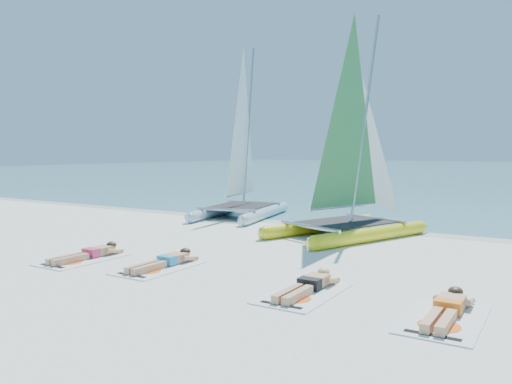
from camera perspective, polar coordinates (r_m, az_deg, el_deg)
ground at (r=11.44m, az=-3.45°, el=-7.07°), size 140.00×140.00×0.00m
sea at (r=72.49m, az=26.55°, el=2.32°), size 140.00×115.00×0.01m
wet_sand_strip at (r=16.18m, az=7.84°, el=-3.64°), size 140.00×1.40×0.01m
catamaran_blue at (r=17.74m, az=-1.64°, el=3.27°), size 3.08×5.00×6.36m
catamaran_yellow at (r=14.07m, az=11.52°, el=3.22°), size 3.74×5.13×6.33m
towel_a at (r=11.41m, az=-19.21°, el=-7.31°), size 1.00×1.85×0.02m
sunbather_a at (r=11.51m, az=-18.48°, el=-6.63°), size 0.37×1.73×0.26m
towel_b at (r=10.23m, az=-11.01°, el=-8.50°), size 1.00×1.85×0.02m
sunbather_b at (r=10.35m, az=-10.29°, el=-7.72°), size 0.37×1.73×0.26m
towel_c at (r=8.33m, az=5.42°, el=-11.48°), size 1.00×1.85×0.02m
sunbather_c at (r=8.47m, az=6.01°, el=-10.45°), size 0.37×1.73×0.26m
towel_d at (r=7.58m, az=20.72°, el=-13.42°), size 1.00×1.85×0.02m
sunbather_d at (r=7.72m, az=21.02°, el=-12.23°), size 0.37×1.73×0.26m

